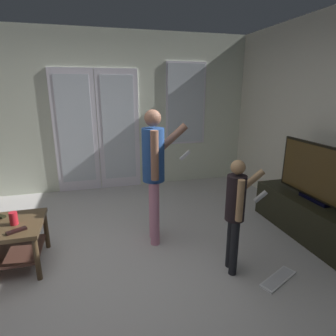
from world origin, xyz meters
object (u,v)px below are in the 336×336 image
at_px(tv_stand, 311,219).
at_px(person_adult, 155,166).
at_px(flat_screen_tv, 318,173).
at_px(loose_keyboard, 278,279).
at_px(cup_by_laptop, 14,218).
at_px(tv_remote_black, 17,231).
at_px(person_child, 236,207).

distance_m(tv_stand, person_adult, 1.97).
xyz_separation_m(tv_stand, person_adult, (-1.81, 0.39, 0.68)).
bearing_deg(flat_screen_tv, loose_keyboard, -145.01).
distance_m(flat_screen_tv, loose_keyboard, 1.31).
relative_size(tv_stand, cup_by_laptop, 12.60).
height_order(loose_keyboard, tv_remote_black, tv_remote_black).
bearing_deg(loose_keyboard, tv_stand, 34.77).
relative_size(person_adult, tv_remote_black, 8.88).
height_order(tv_stand, person_child, person_child).
height_order(person_child, cup_by_laptop, person_child).
bearing_deg(loose_keyboard, person_child, 143.97).
bearing_deg(cup_by_laptop, person_adult, 5.56).
bearing_deg(person_child, tv_remote_black, 167.35).
distance_m(person_adult, tv_remote_black, 1.45).
bearing_deg(tv_remote_black, person_adult, -17.55).
relative_size(person_adult, person_child, 1.35).
relative_size(tv_stand, person_adult, 1.05).
xyz_separation_m(tv_stand, flat_screen_tv, (-0.00, 0.00, 0.57)).
height_order(flat_screen_tv, tv_remote_black, flat_screen_tv).
distance_m(person_child, tv_remote_black, 2.01).
height_order(loose_keyboard, cup_by_laptop, cup_by_laptop).
distance_m(person_adult, person_child, 0.98).
bearing_deg(tv_stand, person_adult, 167.76).
xyz_separation_m(flat_screen_tv, tv_remote_black, (-3.16, 0.09, -0.32)).
relative_size(flat_screen_tv, person_adult, 0.76).
bearing_deg(person_adult, tv_remote_black, -167.57).
xyz_separation_m(flat_screen_tv, person_child, (-1.21, -0.35, -0.12)).
height_order(tv_stand, tv_remote_black, tv_remote_black).
bearing_deg(tv_remote_black, flat_screen_tv, -31.61).
relative_size(loose_keyboard, cup_by_laptop, 3.61).
height_order(person_adult, cup_by_laptop, person_adult).
relative_size(cup_by_laptop, tv_remote_black, 0.74).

